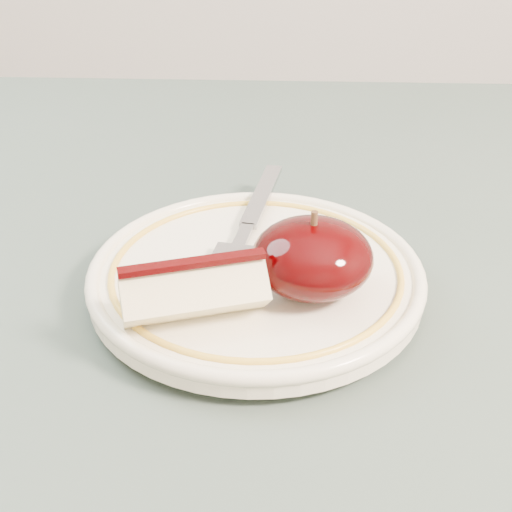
{
  "coord_description": "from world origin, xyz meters",
  "views": [
    {
      "loc": [
        -0.01,
        -0.35,
        1.01
      ],
      "look_at": [
        -0.02,
        0.02,
        0.78
      ],
      "focal_mm": 50.0,
      "sensor_mm": 36.0,
      "label": 1
    }
  ],
  "objects_px": {
    "plate": "(256,275)",
    "fork": "(247,227)",
    "table": "(288,417)",
    "apple_half": "(312,258)"
  },
  "relations": [
    {
      "from": "plate",
      "to": "fork",
      "type": "relative_size",
      "value": 1.13
    },
    {
      "from": "table",
      "to": "apple_half",
      "type": "relative_size",
      "value": 12.73
    },
    {
      "from": "table",
      "to": "fork",
      "type": "xyz_separation_m",
      "value": [
        -0.03,
        0.06,
        0.11
      ]
    },
    {
      "from": "plate",
      "to": "fork",
      "type": "distance_m",
      "value": 0.05
    },
    {
      "from": "table",
      "to": "fork",
      "type": "bearing_deg",
      "value": 115.49
    },
    {
      "from": "table",
      "to": "plate",
      "type": "relative_size",
      "value": 4.32
    },
    {
      "from": "plate",
      "to": "apple_half",
      "type": "height_order",
      "value": "apple_half"
    },
    {
      "from": "plate",
      "to": "fork",
      "type": "bearing_deg",
      "value": 99.75
    },
    {
      "from": "plate",
      "to": "apple_half",
      "type": "relative_size",
      "value": 2.95
    },
    {
      "from": "table",
      "to": "apple_half",
      "type": "height_order",
      "value": "apple_half"
    }
  ]
}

